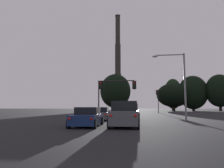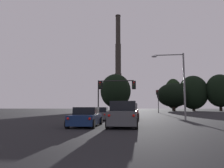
{
  "view_description": "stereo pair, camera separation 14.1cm",
  "coord_description": "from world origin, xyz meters",
  "px_view_note": "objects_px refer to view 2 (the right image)",
  "views": [
    {
      "loc": [
        0.86,
        -2.3,
        1.4
      ],
      "look_at": [
        -6.3,
        53.42,
        7.48
      ],
      "focal_mm": 35.0,
      "sensor_mm": 36.0,
      "label": 1
    },
    {
      "loc": [
        1.0,
        -2.28,
        1.4
      ],
      "look_at": [
        -6.3,
        53.42,
        7.48
      ],
      "focal_mm": 35.0,
      "sensor_mm": 36.0,
      "label": 2
    }
  ],
  "objects_px": {
    "street_lamp": "(178,78)",
    "smokestack": "(118,72)",
    "traffic_light_overhead_left": "(111,89)",
    "suv_center_lane_second": "(124,114)",
    "hatchback_left_lane_front": "(100,114)",
    "traffic_light_far_right": "(158,98)",
    "sedan_left_lane_second": "(86,117)",
    "suv_center_lane_front": "(129,112)"
  },
  "relations": [
    {
      "from": "street_lamp",
      "to": "traffic_light_far_right",
      "type": "bearing_deg",
      "value": 89.53
    },
    {
      "from": "sedan_left_lane_second",
      "to": "street_lamp",
      "type": "distance_m",
      "value": 13.09
    },
    {
      "from": "suv_center_lane_second",
      "to": "hatchback_left_lane_front",
      "type": "bearing_deg",
      "value": 111.09
    },
    {
      "from": "suv_center_lane_front",
      "to": "traffic_light_overhead_left",
      "type": "bearing_deg",
      "value": 114.63
    },
    {
      "from": "sedan_left_lane_second",
      "to": "traffic_light_overhead_left",
      "type": "relative_size",
      "value": 0.83
    },
    {
      "from": "traffic_light_far_right",
      "to": "smokestack",
      "type": "height_order",
      "value": "smokestack"
    },
    {
      "from": "traffic_light_far_right",
      "to": "sedan_left_lane_second",
      "type": "bearing_deg",
      "value": -101.37
    },
    {
      "from": "sedan_left_lane_second",
      "to": "suv_center_lane_second",
      "type": "bearing_deg",
      "value": -2.45
    },
    {
      "from": "traffic_light_overhead_left",
      "to": "street_lamp",
      "type": "bearing_deg",
      "value": -36.0
    },
    {
      "from": "suv_center_lane_second",
      "to": "street_lamp",
      "type": "bearing_deg",
      "value": 57.91
    },
    {
      "from": "street_lamp",
      "to": "smokestack",
      "type": "bearing_deg",
      "value": 99.63
    },
    {
      "from": "suv_center_lane_front",
      "to": "suv_center_lane_second",
      "type": "distance_m",
      "value": 8.44
    },
    {
      "from": "hatchback_left_lane_front",
      "to": "traffic_light_far_right",
      "type": "height_order",
      "value": "traffic_light_far_right"
    },
    {
      "from": "suv_center_lane_front",
      "to": "traffic_light_far_right",
      "type": "bearing_deg",
      "value": 81.67
    },
    {
      "from": "street_lamp",
      "to": "traffic_light_overhead_left",
      "type": "bearing_deg",
      "value": 144.0
    },
    {
      "from": "suv_center_lane_front",
      "to": "traffic_light_far_right",
      "type": "xyz_separation_m",
      "value": [
        5.86,
        34.66,
        3.12
      ]
    },
    {
      "from": "traffic_light_overhead_left",
      "to": "hatchback_left_lane_front",
      "type": "bearing_deg",
      "value": -91.54
    },
    {
      "from": "traffic_light_overhead_left",
      "to": "smokestack",
      "type": "relative_size",
      "value": 0.1
    },
    {
      "from": "hatchback_left_lane_front",
      "to": "street_lamp",
      "type": "bearing_deg",
      "value": 4.62
    },
    {
      "from": "suv_center_lane_second",
      "to": "traffic_light_overhead_left",
      "type": "height_order",
      "value": "traffic_light_overhead_left"
    },
    {
      "from": "traffic_light_far_right",
      "to": "street_lamp",
      "type": "bearing_deg",
      "value": -90.47
    },
    {
      "from": "suv_center_lane_front",
      "to": "sedan_left_lane_second",
      "type": "bearing_deg",
      "value": -107.18
    },
    {
      "from": "hatchback_left_lane_front",
      "to": "smokestack",
      "type": "bearing_deg",
      "value": 91.84
    },
    {
      "from": "hatchback_left_lane_front",
      "to": "sedan_left_lane_second",
      "type": "relative_size",
      "value": 0.87
    },
    {
      "from": "hatchback_left_lane_front",
      "to": "suv_center_lane_front",
      "type": "distance_m",
      "value": 3.23
    },
    {
      "from": "traffic_light_far_right",
      "to": "suv_center_lane_front",
      "type": "bearing_deg",
      "value": -99.59
    },
    {
      "from": "suv_center_lane_second",
      "to": "street_lamp",
      "type": "relative_size",
      "value": 0.65
    },
    {
      "from": "traffic_light_far_right",
      "to": "traffic_light_overhead_left",
      "type": "bearing_deg",
      "value": -107.69
    },
    {
      "from": "hatchback_left_lane_front",
      "to": "smokestack",
      "type": "height_order",
      "value": "smokestack"
    },
    {
      "from": "street_lamp",
      "to": "smokestack",
      "type": "xyz_separation_m",
      "value": [
        -17.18,
        101.26,
        17.59
      ]
    },
    {
      "from": "street_lamp",
      "to": "suv_center_lane_front",
      "type": "bearing_deg",
      "value": -172.86
    },
    {
      "from": "hatchback_left_lane_front",
      "to": "suv_center_lane_second",
      "type": "distance_m",
      "value": 8.62
    },
    {
      "from": "traffic_light_far_right",
      "to": "smokestack",
      "type": "distance_m",
      "value": 71.91
    },
    {
      "from": "traffic_light_overhead_left",
      "to": "street_lamp",
      "type": "xyz_separation_m",
      "value": [
        8.57,
        -6.22,
        0.64
      ]
    },
    {
      "from": "street_lamp",
      "to": "smokestack",
      "type": "relative_size",
      "value": 0.13
    },
    {
      "from": "traffic_light_far_right",
      "to": "smokestack",
      "type": "relative_size",
      "value": 0.11
    },
    {
      "from": "suv_center_lane_second",
      "to": "traffic_light_far_right",
      "type": "bearing_deg",
      "value": 81.46
    },
    {
      "from": "sedan_left_lane_second",
      "to": "traffic_light_far_right",
      "type": "height_order",
      "value": "traffic_light_far_right"
    },
    {
      "from": "suv_center_lane_second",
      "to": "traffic_light_overhead_left",
      "type": "relative_size",
      "value": 0.86
    },
    {
      "from": "hatchback_left_lane_front",
      "to": "traffic_light_far_right",
      "type": "xyz_separation_m",
      "value": [
        9.04,
        35.11,
        3.36
      ]
    },
    {
      "from": "hatchback_left_lane_front",
      "to": "suv_center_lane_front",
      "type": "bearing_deg",
      "value": 5.21
    },
    {
      "from": "hatchback_left_lane_front",
      "to": "street_lamp",
      "type": "relative_size",
      "value": 0.55
    }
  ]
}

